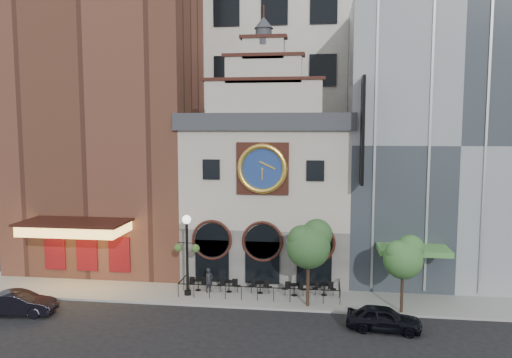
{
  "coord_description": "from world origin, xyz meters",
  "views": [
    {
      "loc": [
        4.07,
        -29.91,
        11.45
      ],
      "look_at": [
        -0.74,
        6.0,
        7.6
      ],
      "focal_mm": 35.0,
      "sensor_mm": 36.0,
      "label": 1
    }
  ],
  "objects_px": {
    "bistro_0": "(198,284)",
    "tree_right": "(404,256)",
    "bistro_3": "(294,289)",
    "car_left": "(19,303)",
    "lamppost": "(187,246)",
    "bistro_1": "(229,285)",
    "pedestrian": "(209,280)",
    "bistro_4": "(324,289)",
    "car_right": "(384,318)",
    "tree_left": "(309,243)",
    "bistro_2": "(260,287)"
  },
  "relations": [
    {
      "from": "lamppost",
      "to": "bistro_3",
      "type": "bearing_deg",
      "value": 8.73
    },
    {
      "from": "tree_left",
      "to": "lamppost",
      "type": "bearing_deg",
      "value": 173.18
    },
    {
      "from": "tree_left",
      "to": "tree_right",
      "type": "distance_m",
      "value": 5.73
    },
    {
      "from": "bistro_3",
      "to": "lamppost",
      "type": "xyz_separation_m",
      "value": [
        -7.11,
        -0.81,
        2.9
      ]
    },
    {
      "from": "pedestrian",
      "to": "lamppost",
      "type": "xyz_separation_m",
      "value": [
        -1.3,
        -0.78,
        2.54
      ]
    },
    {
      "from": "car_left",
      "to": "lamppost",
      "type": "relative_size",
      "value": 0.8
    },
    {
      "from": "bistro_2",
      "to": "tree_left",
      "type": "bearing_deg",
      "value": -30.33
    },
    {
      "from": "pedestrian",
      "to": "bistro_0",
      "type": "bearing_deg",
      "value": 113.94
    },
    {
      "from": "bistro_1",
      "to": "car_left",
      "type": "height_order",
      "value": "car_left"
    },
    {
      "from": "pedestrian",
      "to": "bistro_3",
      "type": "bearing_deg",
      "value": -51.45
    },
    {
      "from": "bistro_0",
      "to": "tree_right",
      "type": "bearing_deg",
      "value": -9.6
    },
    {
      "from": "bistro_4",
      "to": "tree_right",
      "type": "xyz_separation_m",
      "value": [
        4.71,
        -2.39,
        3.02
      ]
    },
    {
      "from": "bistro_1",
      "to": "bistro_4",
      "type": "distance_m",
      "value": 6.46
    },
    {
      "from": "bistro_0",
      "to": "tree_right",
      "type": "height_order",
      "value": "tree_right"
    },
    {
      "from": "bistro_0",
      "to": "car_left",
      "type": "distance_m",
      "value": 11.22
    },
    {
      "from": "bistro_2",
      "to": "bistro_3",
      "type": "relative_size",
      "value": 1.0
    },
    {
      "from": "bistro_0",
      "to": "pedestrian",
      "type": "xyz_separation_m",
      "value": [
        0.82,
        -0.21,
        0.36
      ]
    },
    {
      "from": "bistro_2",
      "to": "tree_left",
      "type": "height_order",
      "value": "tree_left"
    },
    {
      "from": "bistro_4",
      "to": "bistro_0",
      "type": "bearing_deg",
      "value": -179.11
    },
    {
      "from": "bistro_3",
      "to": "tree_left",
      "type": "distance_m",
      "value": 4.12
    },
    {
      "from": "bistro_3",
      "to": "bistro_4",
      "type": "relative_size",
      "value": 1.0
    },
    {
      "from": "bistro_0",
      "to": "bistro_2",
      "type": "bearing_deg",
      "value": -0.13
    },
    {
      "from": "bistro_1",
      "to": "bistro_4",
      "type": "bearing_deg",
      "value": 1.64
    },
    {
      "from": "bistro_0",
      "to": "bistro_3",
      "type": "height_order",
      "value": "same"
    },
    {
      "from": "bistro_3",
      "to": "car_right",
      "type": "relative_size",
      "value": 0.38
    },
    {
      "from": "bistro_1",
      "to": "tree_left",
      "type": "relative_size",
      "value": 0.29
    },
    {
      "from": "bistro_2",
      "to": "tree_right",
      "type": "xyz_separation_m",
      "value": [
        9.02,
        -2.25,
        3.02
      ]
    },
    {
      "from": "lamppost",
      "to": "bistro_0",
      "type": "bearing_deg",
      "value": 66.44
    },
    {
      "from": "bistro_1",
      "to": "tree_left",
      "type": "height_order",
      "value": "tree_left"
    },
    {
      "from": "bistro_0",
      "to": "car_right",
      "type": "bearing_deg",
      "value": -22.36
    },
    {
      "from": "bistro_0",
      "to": "bistro_3",
      "type": "bearing_deg",
      "value": -1.52
    },
    {
      "from": "bistro_1",
      "to": "pedestrian",
      "type": "distance_m",
      "value": 1.41
    },
    {
      "from": "bistro_1",
      "to": "bistro_3",
      "type": "relative_size",
      "value": 1.0
    },
    {
      "from": "car_right",
      "to": "car_left",
      "type": "bearing_deg",
      "value": 97.14
    },
    {
      "from": "pedestrian",
      "to": "tree_left",
      "type": "xyz_separation_m",
      "value": [
        6.82,
        -1.75,
        3.22
      ]
    },
    {
      "from": "car_left",
      "to": "pedestrian",
      "type": "height_order",
      "value": "pedestrian"
    },
    {
      "from": "bistro_1",
      "to": "car_left",
      "type": "distance_m",
      "value": 13.15
    },
    {
      "from": "bistro_4",
      "to": "tree_left",
      "type": "xyz_separation_m",
      "value": [
        -0.99,
        -2.09,
        3.58
      ]
    },
    {
      "from": "car_left",
      "to": "car_right",
      "type": "bearing_deg",
      "value": -95.0
    },
    {
      "from": "bistro_1",
      "to": "bistro_3",
      "type": "xyz_separation_m",
      "value": [
        4.46,
        -0.12,
        0.0
      ]
    },
    {
      "from": "bistro_0",
      "to": "car_left",
      "type": "bearing_deg",
      "value": -151.1
    },
    {
      "from": "bistro_1",
      "to": "pedestrian",
      "type": "relative_size",
      "value": 0.96
    },
    {
      "from": "car_left",
      "to": "tree_right",
      "type": "relative_size",
      "value": 0.91
    },
    {
      "from": "pedestrian",
      "to": "tree_left",
      "type": "height_order",
      "value": "tree_left"
    },
    {
      "from": "bistro_0",
      "to": "bistro_4",
      "type": "distance_m",
      "value": 8.63
    },
    {
      "from": "car_left",
      "to": "pedestrian",
      "type": "bearing_deg",
      "value": -70.25
    },
    {
      "from": "bistro_0",
      "to": "tree_left",
      "type": "relative_size",
      "value": 0.29
    },
    {
      "from": "bistro_4",
      "to": "tree_left",
      "type": "height_order",
      "value": "tree_left"
    },
    {
      "from": "pedestrian",
      "to": "car_right",
      "type": "bearing_deg",
      "value": -74.71
    },
    {
      "from": "bistro_4",
      "to": "car_left",
      "type": "distance_m",
      "value": 19.27
    }
  ]
}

